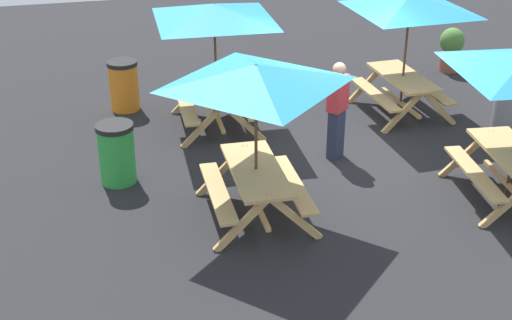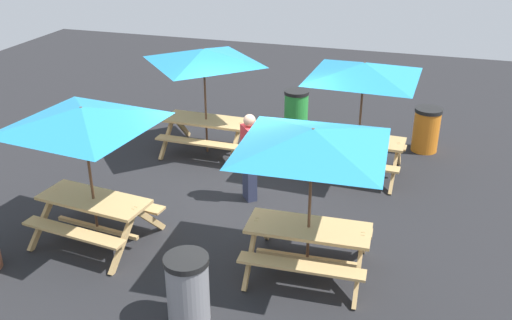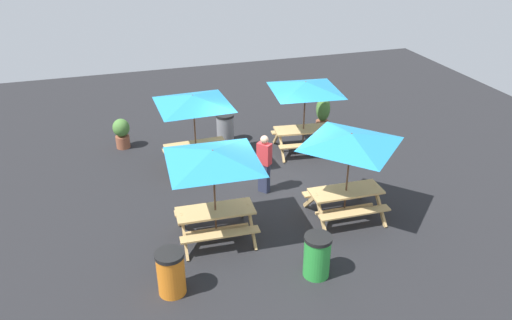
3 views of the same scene
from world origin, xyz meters
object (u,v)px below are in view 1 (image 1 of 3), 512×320
at_px(picnic_table_3, 409,12).
at_px(trash_bin_green, 117,153).
at_px(picnic_table_1, 214,21).
at_px(picnic_table_0, 256,87).
at_px(potted_plant_0, 451,48).
at_px(trash_bin_gray, 510,106).
at_px(person_standing, 337,108).
at_px(trash_bin_orange, 124,85).

height_order(picnic_table_3, trash_bin_green, picnic_table_3).
xyz_separation_m(picnic_table_1, trash_bin_green, (1.72, -1.93, -1.49)).
distance_m(picnic_table_0, picnic_table_3, 4.75).
relative_size(picnic_table_3, potted_plant_0, 2.88).
relative_size(trash_bin_gray, potted_plant_0, 1.00).
xyz_separation_m(picnic_table_3, potted_plant_0, (-2.01, 2.10, -1.46)).
bearing_deg(picnic_table_1, potted_plant_0, 109.90).
relative_size(picnic_table_1, picnic_table_3, 1.00).
height_order(picnic_table_1, trash_bin_green, picnic_table_1).
bearing_deg(picnic_table_0, trash_bin_gray, 110.54).
xyz_separation_m(picnic_table_0, trash_bin_green, (-1.56, -1.84, -1.49)).
xyz_separation_m(picnic_table_0, person_standing, (-1.55, 1.77, -1.10)).
bearing_deg(trash_bin_green, trash_bin_orange, 173.14).
distance_m(picnic_table_1, trash_bin_gray, 5.51).
height_order(picnic_table_1, person_standing, picnic_table_1).
xyz_separation_m(picnic_table_3, trash_bin_gray, (1.26, 1.53, -1.49)).
bearing_deg(picnic_table_3, person_standing, -53.72).
relative_size(trash_bin_gray, trash_bin_green, 1.00).
bearing_deg(trash_bin_orange, potted_plant_0, 93.91).
bearing_deg(trash_bin_green, trash_bin_gray, 91.88).
bearing_deg(trash_bin_green, picnic_table_3, 105.19).
relative_size(trash_bin_gray, person_standing, 0.59).
distance_m(trash_bin_green, potted_plant_0, 8.35).
height_order(picnic_table_0, trash_bin_orange, picnic_table_0).
distance_m(trash_bin_gray, trash_bin_green, 7.02).
relative_size(trash_bin_green, person_standing, 0.59).
bearing_deg(person_standing, picnic_table_0, 1.09).
xyz_separation_m(picnic_table_3, trash_bin_orange, (-1.51, -5.13, -1.49)).
bearing_deg(picnic_table_1, trash_bin_gray, 76.13).
relative_size(trash_bin_green, potted_plant_0, 1.00).
height_order(picnic_table_1, picnic_table_3, same).
height_order(picnic_table_3, trash_bin_orange, picnic_table_3).
relative_size(trash_bin_green, trash_bin_orange, 1.00).
xyz_separation_m(trash_bin_orange, potted_plant_0, (-0.49, 7.23, 0.04)).
xyz_separation_m(picnic_table_0, trash_bin_gray, (-1.79, 5.17, -1.49)).
height_order(trash_bin_orange, potted_plant_0, same).
xyz_separation_m(picnic_table_0, trash_bin_orange, (-4.56, -1.48, -1.49)).
relative_size(potted_plant_0, person_standing, 0.59).
bearing_deg(person_standing, trash_bin_orange, -82.85).
relative_size(picnic_table_3, trash_bin_gray, 2.88).
height_order(trash_bin_green, person_standing, person_standing).
xyz_separation_m(trash_bin_gray, potted_plant_0, (-3.27, 0.57, 0.04)).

